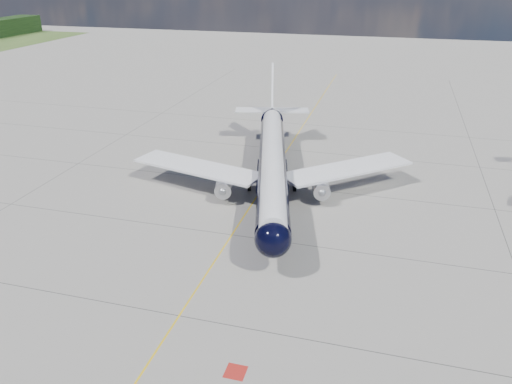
% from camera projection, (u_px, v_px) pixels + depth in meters
% --- Properties ---
extents(ground, '(320.00, 320.00, 0.00)m').
position_uv_depth(ground, '(273.00, 171.00, 74.54)').
color(ground, gray).
rests_on(ground, ground).
extents(taxiway_centerline, '(0.16, 160.00, 0.01)m').
position_uv_depth(taxiway_centerline, '(265.00, 184.00, 70.16)').
color(taxiway_centerline, '#E0B00B').
rests_on(taxiway_centerline, ground).
extents(red_marking, '(1.60, 1.60, 0.01)m').
position_uv_depth(red_marking, '(236.00, 372.00, 37.83)').
color(red_marking, maroon).
rests_on(red_marking, ground).
extents(main_airliner, '(37.64, 46.56, 13.63)m').
position_uv_depth(main_airliner, '(272.00, 161.00, 66.68)').
color(main_airliner, black).
rests_on(main_airliner, ground).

